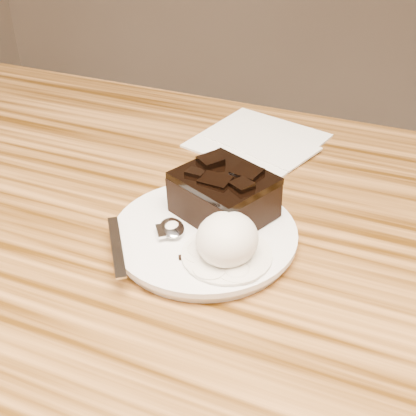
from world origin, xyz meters
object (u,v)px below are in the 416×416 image
at_px(spoon, 172,229).
at_px(napkin, 258,140).
at_px(ice_cream_scoop, 227,239).
at_px(brownie, 224,197).
at_px(plate, 205,236).

xyz_separation_m(spoon, napkin, (0.01, 0.27, -0.02)).
bearing_deg(spoon, ice_cream_scoop, -47.97).
distance_m(ice_cream_scoop, napkin, 0.30).
bearing_deg(spoon, napkin, 52.19).
bearing_deg(brownie, ice_cream_scoop, -66.33).
relative_size(ice_cream_scoop, spoon, 0.44).
bearing_deg(ice_cream_scoop, plate, 139.36).
height_order(plate, napkin, plate).
bearing_deg(napkin, brownie, -82.37).
height_order(ice_cream_scoop, spoon, ice_cream_scoop).
bearing_deg(napkin, spoon, -92.18).
bearing_deg(ice_cream_scoop, brownie, 113.67).
height_order(spoon, napkin, spoon).
relative_size(ice_cream_scoop, napkin, 0.41).
bearing_deg(spoon, brownie, 18.34).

